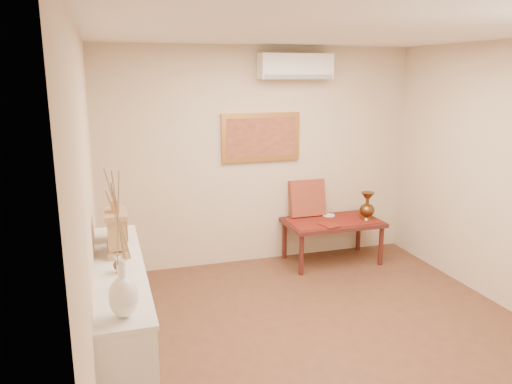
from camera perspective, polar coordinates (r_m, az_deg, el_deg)
name	(u,v)px	position (r m, az deg, el deg)	size (l,w,h in m)	color
floor	(336,345)	(4.72, 9.16, -16.91)	(4.50, 4.50, 0.00)	brown
ceiling	(349,29)	(4.09, 10.63, 17.80)	(4.50, 4.50, 0.00)	white
wall_back	(260,157)	(6.25, 0.48, 4.03)	(4.00, 0.02, 2.70)	beige
wall_left	(90,220)	(3.77, -18.45, -3.03)	(0.02, 4.50, 2.70)	beige
white_vase	(120,244)	(2.94, -15.30, -5.75)	(0.17, 0.17, 0.90)	white
candlestick	(119,271)	(3.46, -15.43, -8.74)	(0.11, 0.11, 0.23)	silver
brass_urn_small	(119,260)	(3.72, -15.41, -7.45)	(0.09, 0.09, 0.19)	brown
table_cloth	(333,220)	(6.41, 8.76, -3.21)	(1.14, 0.59, 0.01)	maroon
brass_urn_tall	(367,203)	(6.45, 12.60, -1.24)	(0.19, 0.19, 0.43)	brown
plate	(329,215)	(6.58, 8.30, -2.65)	(0.16, 0.16, 0.01)	white
menu	(329,225)	(6.18, 8.33, -3.73)	(0.18, 0.25, 0.01)	maroon
cushion	(307,198)	(6.50, 5.86, -0.68)	(0.47, 0.10, 0.47)	maroon
display_ledge	(123,325)	(4.09, -15.01, -14.49)	(0.37, 2.02, 0.98)	silver
mantel_clock	(117,232)	(4.10, -15.61, -4.38)	(0.17, 0.36, 0.41)	tan
wooden_chest	(117,226)	(4.43, -15.65, -3.72)	(0.16, 0.21, 0.24)	tan
low_table	(332,225)	(6.43, 8.74, -3.80)	(1.20, 0.70, 0.55)	#4C1B16
painting	(261,137)	(6.19, 0.57, 6.27)	(1.00, 0.06, 0.60)	#B6793A
ac_unit	(295,67)	(6.18, 4.53, 14.11)	(0.90, 0.25, 0.30)	white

